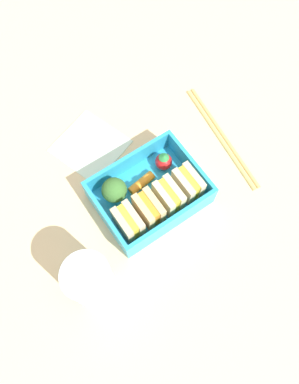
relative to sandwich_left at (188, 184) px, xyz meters
The scene contains 13 objects.
ground_plane 7.51cm from the sandwich_left, 24.01° to the right, with size 120.00×120.00×2.00cm, color beige.
bento_tray 6.68cm from the sandwich_left, 24.01° to the right, with size 16.48×12.70×1.20cm, color #279BC8.
bento_rim 6.04cm from the sandwich_left, 24.01° to the right, with size 16.48×12.70×3.83cm.
sandwich_left is the anchor object (origin of this frame).
sandwich_center_left 3.67cm from the sandwich_left, ahead, with size 2.98×4.90×4.56cm.
sandwich_center 7.34cm from the sandwich_left, ahead, with size 2.98×4.90×4.56cm.
sandwich_center_right 11.01cm from the sandwich_left, ahead, with size 2.98×4.90×4.56cm.
strawberry_far_left 5.66cm from the sandwich_left, 83.87° to the right, with size 2.78×2.78×3.38cm.
carrot_stick_far_left 7.67cm from the sandwich_left, 38.91° to the right, with size 1.46×1.46×4.60cm, color orange.
broccoli_floret 11.39cm from the sandwich_left, 27.63° to the right, with size 3.95×3.95×4.85cm.
chopstick_pair 12.66cm from the sandwich_left, 157.11° to the right, with size 4.27×22.01×0.70cm.
drinking_glass 20.62cm from the sandwich_left, 12.77° to the left, with size 6.46×6.46×9.81cm, color silver.
folded_napkin 18.56cm from the sandwich_left, 62.25° to the right, with size 10.30×10.64×0.40cm, color silver.
Camera 1 is at (12.45, 18.19, 56.55)cm, focal length 35.00 mm.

